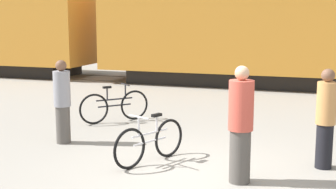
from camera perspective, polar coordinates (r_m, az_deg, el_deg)
name	(u,v)px	position (r m, az deg, el deg)	size (l,w,h in m)	color
ground_plane	(196,175)	(7.65, 3.44, -9.78)	(80.00, 80.00, 0.00)	gray
freight_train	(273,12)	(17.57, 12.70, 9.81)	(40.30, 3.15, 5.22)	black
rail_near	(268,88)	(17.04, 12.11, 0.73)	(52.30, 0.07, 0.01)	#4C4238
rail_far	(273,83)	(18.45, 12.63, 1.37)	(52.30, 0.07, 0.01)	#4C4238
bicycle_black	(115,106)	(11.38, -6.53, -1.42)	(1.23, 1.37, 0.91)	black
bicycle_silver	(150,142)	(8.16, -2.21, -5.81)	(0.73, 1.53, 0.87)	black
person_in_red	(241,125)	(7.16, 8.85, -3.72)	(0.38, 0.38, 1.80)	#514C47
person_in_grey	(62,102)	(9.57, -12.76, -0.87)	(0.34, 0.34, 1.68)	#514C47
person_in_tan	(326,119)	(8.19, 18.67, -2.80)	(0.32, 0.32, 1.68)	black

